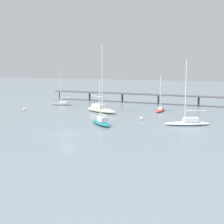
# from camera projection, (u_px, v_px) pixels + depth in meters

# --- Properties ---
(ground_plane) EXTENTS (400.00, 400.00, 0.00)m
(ground_plane) POSITION_uv_depth(u_px,v_px,m) (68.00, 134.00, 51.56)
(ground_plane) COLOR slate
(pier) EXTENTS (68.90, 3.62, 7.83)m
(pier) POSITION_uv_depth(u_px,v_px,m) (213.00, 92.00, 84.70)
(pier) COLOR #4C4C51
(pier) RESTS_ON ground_plane
(sailboat_red) EXTENTS (2.11, 6.42, 8.51)m
(sailboat_red) POSITION_uv_depth(u_px,v_px,m) (160.00, 109.00, 77.24)
(sailboat_red) COLOR red
(sailboat_red) RESTS_ON ground_plane
(sailboat_teal) EXTENTS (6.35, 5.39, 8.33)m
(sailboat_teal) POSITION_uv_depth(u_px,v_px,m) (101.00, 122.00, 58.95)
(sailboat_teal) COLOR #1E727A
(sailboat_teal) RESTS_ON ground_plane
(sailboat_cream) EXTENTS (10.22, 6.43, 15.64)m
(sailboat_cream) POSITION_uv_depth(u_px,v_px,m) (101.00, 109.00, 75.71)
(sailboat_cream) COLOR beige
(sailboat_cream) RESTS_ON ground_plane
(sailboat_gray) EXTENTS (6.37, 3.48, 9.56)m
(sailboat_gray) POSITION_uv_depth(u_px,v_px,m) (62.00, 103.00, 90.08)
(sailboat_gray) COLOR gray
(sailboat_gray) RESTS_ON ground_plane
(sailboat_white) EXTENTS (8.37, 5.87, 11.81)m
(sailboat_white) POSITION_uv_depth(u_px,v_px,m) (188.00, 122.00, 58.93)
(sailboat_white) COLOR white
(sailboat_white) RESTS_ON ground_plane
(mooring_buoy_near) EXTENTS (0.66, 0.66, 0.66)m
(mooring_buoy_near) POSITION_uv_depth(u_px,v_px,m) (142.00, 118.00, 64.71)
(mooring_buoy_near) COLOR silver
(mooring_buoy_near) RESTS_ON ground_plane
(mooring_buoy_inner) EXTENTS (0.59, 0.59, 0.59)m
(mooring_buoy_inner) POSITION_uv_depth(u_px,v_px,m) (24.00, 109.00, 78.68)
(mooring_buoy_inner) COLOR silver
(mooring_buoy_inner) RESTS_ON ground_plane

